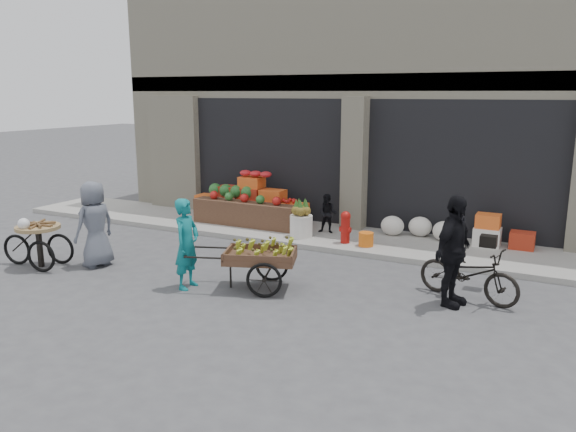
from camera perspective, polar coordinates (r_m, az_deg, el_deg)
The scene contains 15 objects.
ground at distance 9.60m, azimuth -3.95°, elevation -8.12°, with size 80.00×80.00×0.00m, color #424244.
sidewalk at distance 13.11m, azimuth 5.25°, elevation -2.23°, with size 18.00×2.20×0.12m, color gray.
building at distance 16.41m, azimuth 10.70°, elevation 12.24°, with size 14.00×6.45×7.00m.
fruit_display at distance 14.28m, azimuth -3.57°, elevation 1.54°, with size 3.10×1.12×1.24m.
pineapple_bin at distance 12.88m, azimuth 1.35°, elevation -1.02°, with size 0.52×0.52×0.50m, color silver.
fire_hydrant at distance 12.38m, azimuth 5.85°, elevation -1.00°, with size 0.22×0.22×0.71m.
orange_bucket at distance 12.23m, azimuth 7.93°, elevation -2.36°, with size 0.32×0.32×0.30m, color orange.
right_bay_goods at distance 12.91m, azimuth 17.13°, elevation -1.37°, with size 3.35×0.60×0.70m.
seated_person at distance 13.20m, azimuth 4.05°, elevation 0.25°, with size 0.45×0.35×0.93m, color black.
banana_cart at distance 9.75m, azimuth -3.10°, elevation -3.90°, with size 2.21×1.45×0.86m.
vendor_woman at distance 9.91m, azimuth -10.25°, elevation -2.79°, with size 0.58×0.38×1.60m, color #0F7177.
tricycle_cart at distance 12.01m, azimuth -24.00°, elevation -2.15°, with size 1.46×0.98×0.95m.
vendor_grey at distance 11.60m, azimuth -19.03°, elevation -0.79°, with size 0.83×0.54×1.70m, color slate.
bicycle at distance 9.77m, azimuth 17.87°, elevation -5.56°, with size 0.60×1.72×0.90m, color black.
cyclist at distance 9.29m, azimuth 16.44°, elevation -3.46°, with size 1.06×0.44×1.81m, color black.
Camera 1 is at (4.64, -7.70, 3.37)m, focal length 35.00 mm.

